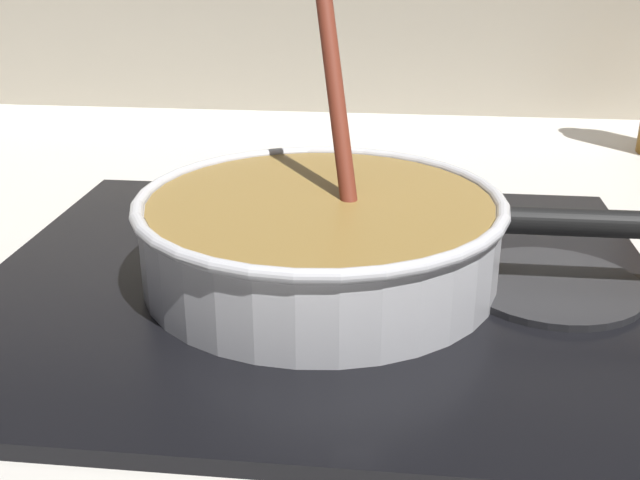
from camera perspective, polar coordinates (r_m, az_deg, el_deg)
ground at (r=0.59m, az=-15.35°, el=-9.35°), size 2.40×1.60×0.04m
hob_plate at (r=0.64m, az=0.00°, el=-3.34°), size 0.56×0.48×0.01m
burner_ring at (r=0.63m, az=0.00°, el=-2.52°), size 0.16×0.16×0.01m
spare_burner at (r=0.64m, az=16.99°, el=-3.27°), size 0.15×0.15×0.01m
cooking_pan at (r=0.62m, az=0.16°, el=0.46°), size 0.46×0.30×0.29m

